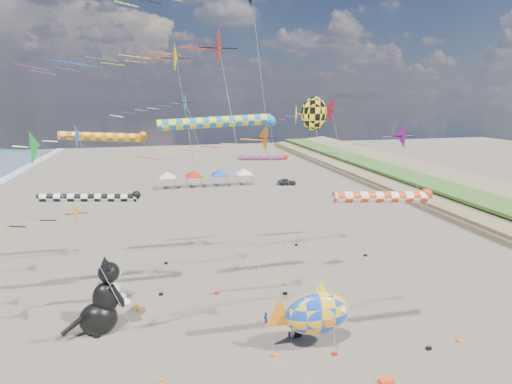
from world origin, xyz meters
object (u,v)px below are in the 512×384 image
object	(u,v)px
person_adult	(293,330)
parked_car	(286,182)
cat_inflatable	(101,296)
fish_inflatable	(316,313)
child_green	(315,314)
child_blue	(266,318)

from	to	relation	value
person_adult	parked_car	bearing A→B (deg)	30.65
cat_inflatable	parked_car	xyz separation A→B (m)	(29.19, 45.70, -2.21)
fish_inflatable	parked_car	distance (m)	53.57
fish_inflatable	child_green	world-z (taller)	fish_inflatable
cat_inflatable	person_adult	distance (m)	14.53
parked_car	person_adult	bearing A→B (deg)	170.75
cat_inflatable	fish_inflatable	distance (m)	15.97
fish_inflatable	child_blue	bearing A→B (deg)	122.69
child_blue	fish_inflatable	bearing A→B (deg)	-96.52
fish_inflatable	cat_inflatable	bearing A→B (deg)	158.44
person_adult	child_green	xyz separation A→B (m)	(2.54, 2.08, -0.23)
child_blue	parked_car	xyz separation A→B (m)	(16.89, 47.59, 0.18)
cat_inflatable	parked_car	bearing A→B (deg)	36.54
child_green	child_blue	xyz separation A→B (m)	(-3.91, 0.52, -0.08)
child_green	parked_car	xyz separation A→B (m)	(12.98, 48.10, 0.10)
person_adult	child_blue	distance (m)	2.95
person_adult	child_green	distance (m)	3.29
cat_inflatable	child_green	xyz separation A→B (m)	(16.20, -2.40, -2.31)
child_blue	parked_car	bearing A→B (deg)	31.24
person_adult	child_blue	world-z (taller)	person_adult
cat_inflatable	fish_inflatable	world-z (taller)	cat_inflatable
cat_inflatable	child_green	world-z (taller)	cat_inflatable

